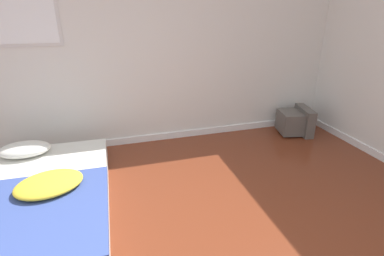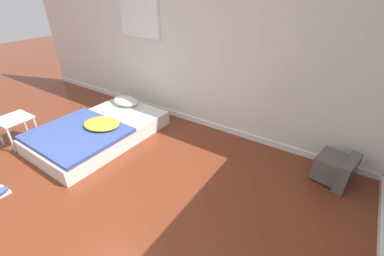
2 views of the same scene
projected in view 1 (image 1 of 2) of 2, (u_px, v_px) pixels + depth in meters
The scene contains 3 objects.
wall_back at pixel (126, 45), 3.61m from camera, with size 7.98×0.08×2.60m.
mattress_bed at pixel (34, 202), 2.61m from camera, with size 1.29×2.01×0.38m.
crt_tv at pixel (296, 121), 4.31m from camera, with size 0.50×0.51×0.38m.
Camera 1 is at (-0.32, -1.20, 1.74)m, focal length 28.00 mm.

